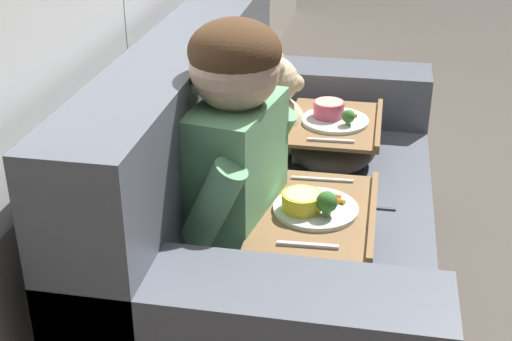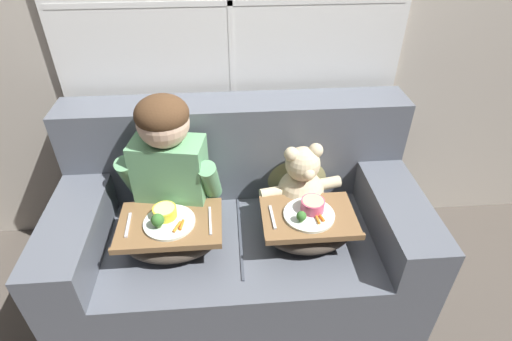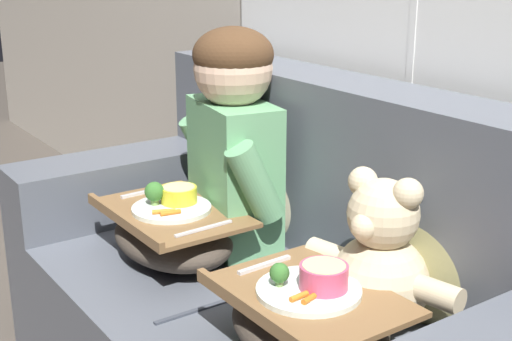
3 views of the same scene
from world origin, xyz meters
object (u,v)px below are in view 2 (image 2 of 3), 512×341
Objects in this scene: teddy_bear at (301,185)px; lap_tray_child at (171,234)px; throw_pillow_behind_child at (176,171)px; child_figure at (168,157)px; couch at (239,229)px; lap_tray_teddy at (308,227)px; throw_pillow_behind_teddy at (296,166)px.

teddy_bear reaches higher than lap_tray_child.
child_figure is (-0.00, -0.14, 0.18)m from throw_pillow_behind_child.
lap_tray_teddy is at bearing -29.82° from couch.
lap_tray_child is at bearing -90.14° from throw_pillow_behind_child.
throw_pillow_behind_teddy is 0.60× the size of child_figure.
teddy_bear is at bearing 18.55° from lap_tray_child.
lap_tray_child is (-0.00, -0.20, -0.27)m from child_figure.
throw_pillow_behind_child is 0.90× the size of lap_tray_teddy.
lap_tray_teddy is (0.60, -0.00, 0.00)m from lap_tray_child.
throw_pillow_behind_teddy reaches higher than lap_tray_teddy.
throw_pillow_behind_child reaches higher than lap_tray_child.
lap_tray_teddy is (0.30, -0.17, 0.16)m from couch.
lap_tray_teddy is at bearing -0.00° from lap_tray_child.
couch is 4.49× the size of throw_pillow_behind_child.
lap_tray_teddy is at bearing -18.93° from child_figure.
throw_pillow_behind_child is at bearing 166.47° from teddy_bear.
lap_tray_child is 1.08× the size of lap_tray_teddy.
couch is at bearing -30.17° from throw_pillow_behind_child.
child_figure is (-0.30, 0.03, 0.42)m from couch.
couch is 0.42m from throw_pillow_behind_teddy.
couch is 4.02× the size of lap_tray_teddy.
throw_pillow_behind_teddy is (0.30, 0.17, 0.25)m from couch.
lap_tray_teddy is (0.00, -0.34, -0.09)m from throw_pillow_behind_teddy.
couch is 0.38m from lap_tray_child.
throw_pillow_behind_child is at bearing 89.92° from child_figure.
child_figure is 1.57× the size of teddy_bear.
teddy_bear reaches higher than throw_pillow_behind_teddy.
teddy_bear is at bearing 89.81° from lap_tray_teddy.
child_figure is 1.55× the size of lap_tray_teddy.
couch is at bearing 29.78° from lap_tray_child.
lap_tray_child is (-0.30, -0.17, 0.16)m from couch.
throw_pillow_behind_child is 0.59m from throw_pillow_behind_teddy.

